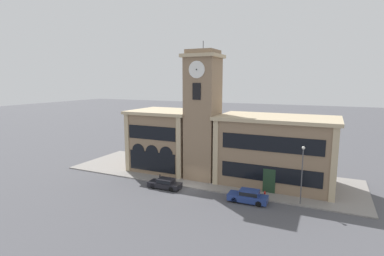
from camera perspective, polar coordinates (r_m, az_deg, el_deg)
ground_plane at (r=39.89m, az=-0.63°, el=-11.39°), size 300.00×300.00×0.00m
sidewalk_kerb at (r=45.39m, az=2.89°, el=-8.75°), size 42.58×12.77×0.15m
clock_tower at (r=41.89m, az=2.07°, el=2.36°), size 4.89×4.89×19.22m
town_hall_left_wing at (r=47.49m, az=-5.01°, el=-2.19°), size 10.24×8.95×9.37m
town_hall_right_wing at (r=41.87m, az=15.68°, el=-4.12°), size 15.59×8.95×9.23m
parked_car_near at (r=39.81m, az=-5.15°, el=-10.43°), size 4.40×1.86×1.30m
parked_car_mid at (r=35.86m, az=10.66°, el=-12.61°), size 4.56×1.88×1.51m
street_lamp at (r=35.61m, az=20.27°, el=-7.01°), size 0.36×0.36×6.63m
bollard at (r=41.93m, az=-6.12°, el=-9.45°), size 0.18×0.18×1.06m
fire_hydrant at (r=37.26m, az=13.68°, el=-12.23°), size 0.22×0.22×0.87m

